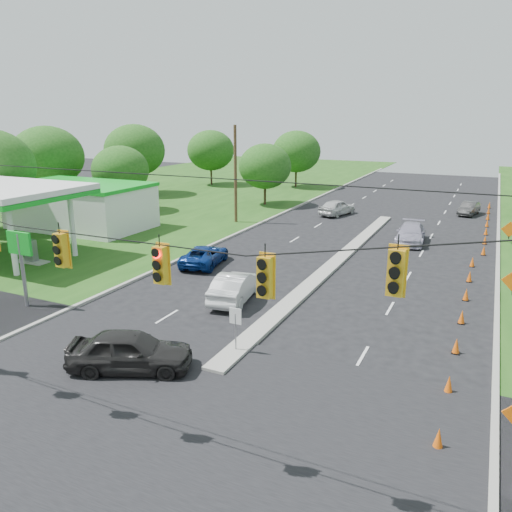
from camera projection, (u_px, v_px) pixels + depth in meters
The scene contains 37 objects.
ground at pixel (150, 430), 16.17m from camera, with size 160.00×160.00×0.00m, color black.
grass_left at pixel (17, 226), 45.91m from camera, with size 40.00×160.00×0.06m, color #1E4714.
cross_street at pixel (150, 430), 16.17m from camera, with size 160.00×14.00×0.02m, color black.
curb_left at pixel (259, 225), 46.42m from camera, with size 0.25×110.00×0.16m, color gray.
curb_right at pixel (498, 249), 38.11m from camera, with size 0.25×110.00×0.16m, color gray.
median at pixel (336, 263), 34.44m from camera, with size 1.00×34.00×0.18m, color gray.
median_sign at pixel (236, 321), 20.99m from camera, with size 0.55×0.06×2.05m.
signal_span at pixel (117, 295), 13.97m from camera, with size 25.60×0.32×9.00m.
utility_pole_far_left at pixel (235, 175), 46.19m from camera, with size 0.28×0.28×9.00m, color #422D1C.
gas_station at pixel (68, 203), 42.80m from camera, with size 18.40×19.70×5.20m.
cone_0 at pixel (438, 438), 15.18m from camera, with size 0.32×0.32×0.70m, color #E95B0E.
cone_1 at pixel (449, 384), 18.22m from camera, with size 0.32×0.32×0.70m, color #E95B0E.
cone_2 at pixel (456, 346), 21.27m from camera, with size 0.32×0.32×0.70m, color #E95B0E.
cone_3 at pixel (462, 317), 24.31m from camera, with size 0.32×0.32×0.70m, color #E95B0E.
cone_4 at pixel (466, 294), 27.36m from camera, with size 0.32×0.32×0.70m, color #E95B0E.
cone_5 at pixel (470, 276), 30.40m from camera, with size 0.32×0.32×0.70m, color #E95B0E.
cone_6 at pixel (472, 262), 33.45m from camera, with size 0.32×0.32×0.70m, color #E95B0E.
cone_7 at pixel (484, 250), 36.24m from camera, with size 0.32×0.32×0.70m, color #E95B0E.
cone_8 at pixel (485, 240), 39.29m from camera, with size 0.32×0.32×0.70m, color #E95B0E.
cone_9 at pixel (486, 231), 42.33m from camera, with size 0.32×0.32×0.70m, color #E95B0E.
cone_10 at pixel (487, 223), 45.38m from camera, with size 0.32×0.32×0.70m, color #E95B0E.
cone_11 at pixel (488, 216), 48.42m from camera, with size 0.32×0.32×0.70m, color #E95B0E.
cone_12 at pixel (489, 210), 51.47m from camera, with size 0.32×0.32×0.70m, color #E95B0E.
cone_13 at pixel (489, 205), 54.51m from camera, with size 0.32×0.32×0.70m, color #E95B0E.
work_sign_2 at pixel (510, 230), 39.27m from camera, with size 1.27×0.58×1.37m.
tree_2 at pixel (120, 170), 51.78m from camera, with size 5.88×5.88×6.86m.
tree_3 at pixel (135, 150), 62.61m from camera, with size 7.56×7.56×8.82m.
tree_4 at pixel (211, 150), 71.57m from camera, with size 6.72×6.72×7.84m.
tree_5 at pixel (265, 166), 55.55m from camera, with size 5.88×5.88×6.86m.
tree_6 at pixel (296, 152), 69.25m from camera, with size 6.72×6.72×7.84m.
tree_14 at pixel (48, 157), 53.00m from camera, with size 7.56×7.56×8.82m.
black_sedan at pixel (130, 351), 19.73m from camera, with size 1.97×4.90×1.67m, color black.
white_sedan at pixel (235, 287), 27.30m from camera, with size 1.66×4.76×1.57m, color silver.
blue_pickup at pixel (205, 255), 33.82m from camera, with size 2.22×4.82×1.34m, color navy.
silver_car_far at pixel (411, 234), 39.64m from camera, with size 2.12×5.23×1.52m, color #A39DB5.
silver_car_oncoming at pixel (337, 207), 50.74m from camera, with size 1.90×4.71×1.61m, color silver.
dark_car_receding at pixel (469, 208), 50.85m from camera, with size 1.39×3.99×1.31m, color #2C2C2C.
Camera 1 is at (9.10, -11.21, 9.83)m, focal length 35.00 mm.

